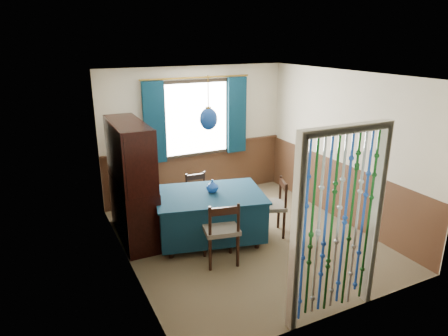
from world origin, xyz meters
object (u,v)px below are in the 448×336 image
dining_table (210,213)px  pendant_lamp (208,119)px  vase_table (212,186)px  bowl_shelf (137,162)px  chair_far (199,196)px  chair_right (273,206)px  chair_left (149,216)px  sideboard (133,200)px  vase_sideboard (130,170)px  chair_near (221,230)px

dining_table → pendant_lamp: 1.45m
vase_table → pendant_lamp: bearing=-148.2°
bowl_shelf → chair_far: bearing=17.6°
chair_right → chair_left: bearing=96.3°
sideboard → vase_table: (1.08, -0.57, 0.23)m
sideboard → dining_table: bearing=-29.9°
pendant_lamp → vase_sideboard: 1.58m
vase_table → bowl_shelf: bowl_shelf is taller
chair_left → bowl_shelf: size_ratio=3.88×
chair_far → sideboard: (-1.14, -0.13, 0.20)m
chair_left → bowl_shelf: 0.82m
chair_near → dining_table: bearing=91.0°
bowl_shelf → chair_right: bearing=-18.6°
dining_table → vase_sideboard: vase_sideboard is taller
chair_far → chair_right: chair_right is taller
chair_right → vase_sideboard: vase_sideboard is taller
dining_table → bowl_shelf: bearing=170.7°
sideboard → pendant_lamp: 1.74m
chair_right → sideboard: sideboard is taller
chair_near → chair_right: chair_near is taller
dining_table → chair_left: size_ratio=2.00×
sideboard → vase_sideboard: size_ratio=10.17×
chair_near → chair_left: (-0.76, 0.90, -0.02)m
chair_far → vase_table: (-0.06, -0.70, 0.43)m
vase_table → bowl_shelf: (-1.02, 0.36, 0.43)m
sideboard → pendant_lamp: (1.01, -0.61, 1.27)m
chair_near → pendant_lamp: size_ratio=1.24×
dining_table → chair_left: bearing=178.7°
chair_left → vase_sideboard: bearing=-154.1°
dining_table → sideboard: bearing=162.3°
chair_right → chair_near: bearing=131.7°
bowl_shelf → chair_left: bearing=-66.7°
dining_table → vase_sideboard: size_ratio=10.05×
dining_table → chair_right: (0.98, -0.25, 0.04)m
chair_near → vase_table: bearing=86.3°
dining_table → chair_near: size_ratio=1.94×
chair_left → chair_right: 1.92m
chair_right → sideboard: size_ratio=0.49×
pendant_lamp → chair_far: bearing=80.1°
chair_far → pendant_lamp: 1.65m
vase_table → bowl_shelf: bearing=160.7°
vase_table → chair_left: bearing=168.6°
chair_near → chair_far: 1.43m
dining_table → pendant_lamp: pendant_lamp is taller
chair_far → vase_table: vase_table is taller
dining_table → sideboard: sideboard is taller
sideboard → bowl_shelf: size_ratio=7.86×
dining_table → bowl_shelf: 1.33m
chair_far → vase_sideboard: bearing=-5.8°
chair_near → vase_sideboard: 1.84m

